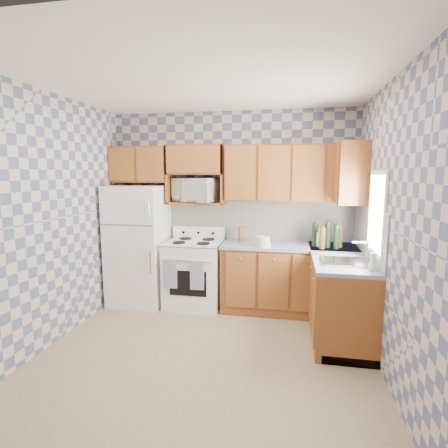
% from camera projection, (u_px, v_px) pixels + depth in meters
% --- Properties ---
extents(floor, '(3.40, 3.40, 0.00)m').
position_uv_depth(floor, '(206.00, 353.00, 3.62)').
color(floor, '#7C6B4C').
rests_on(floor, ground).
extents(back_wall, '(3.40, 0.02, 2.70)m').
position_uv_depth(back_wall, '(232.00, 209.00, 4.98)').
color(back_wall, slate).
rests_on(back_wall, ground).
extents(right_wall, '(0.02, 3.20, 2.70)m').
position_uv_depth(right_wall, '(390.00, 230.00, 3.12)').
color(right_wall, slate).
rests_on(right_wall, ground).
extents(backsplash_back, '(2.60, 0.02, 0.56)m').
position_uv_depth(backsplash_back, '(259.00, 220.00, 4.92)').
color(backsplash_back, white).
rests_on(backsplash_back, back_wall).
extents(backsplash_right, '(0.02, 1.60, 0.56)m').
position_uv_depth(backsplash_right, '(368.00, 232.00, 3.92)').
color(backsplash_right, white).
rests_on(backsplash_right, right_wall).
extents(refrigerator, '(0.75, 0.70, 1.68)m').
position_uv_depth(refrigerator, '(139.00, 245.00, 4.95)').
color(refrigerator, white).
rests_on(refrigerator, floor).
extents(stove_body, '(0.76, 0.65, 0.90)m').
position_uv_depth(stove_body, '(194.00, 274.00, 4.88)').
color(stove_body, white).
rests_on(stove_body, floor).
extents(cooktop, '(0.76, 0.65, 0.02)m').
position_uv_depth(cooktop, '(194.00, 242.00, 4.82)').
color(cooktop, silver).
rests_on(cooktop, stove_body).
extents(backguard, '(0.76, 0.08, 0.17)m').
position_uv_depth(backguard, '(199.00, 232.00, 5.07)').
color(backguard, white).
rests_on(backguard, cooktop).
extents(dish_towel_left, '(0.18, 0.02, 0.38)m').
position_uv_depth(dish_towel_left, '(170.00, 274.00, 4.58)').
color(dish_towel_left, navy).
rests_on(dish_towel_left, stove_body).
extents(dish_towel_right, '(0.18, 0.02, 0.38)m').
position_uv_depth(dish_towel_right, '(197.00, 275.00, 4.51)').
color(dish_towel_right, navy).
rests_on(dish_towel_right, stove_body).
extents(base_cabinets_back, '(1.75, 0.60, 0.88)m').
position_uv_depth(base_cabinets_back, '(288.00, 280.00, 4.67)').
color(base_cabinets_back, brown).
rests_on(base_cabinets_back, floor).
extents(base_cabinets_right, '(0.60, 1.60, 0.88)m').
position_uv_depth(base_cabinets_right, '(338.00, 295.00, 4.08)').
color(base_cabinets_right, brown).
rests_on(base_cabinets_right, floor).
extents(countertop_back, '(1.77, 0.63, 0.04)m').
position_uv_depth(countertop_back, '(289.00, 246.00, 4.60)').
color(countertop_back, slate).
rests_on(countertop_back, base_cabinets_back).
extents(countertop_right, '(0.63, 1.60, 0.04)m').
position_uv_depth(countertop_right, '(340.00, 257.00, 4.01)').
color(countertop_right, slate).
rests_on(countertop_right, base_cabinets_right).
extents(upper_cabinets_back, '(1.75, 0.33, 0.74)m').
position_uv_depth(upper_cabinets_back, '(291.00, 173.00, 4.60)').
color(upper_cabinets_back, brown).
rests_on(upper_cabinets_back, back_wall).
extents(upper_cabinets_fridge, '(0.82, 0.33, 0.50)m').
position_uv_depth(upper_cabinets_fridge, '(141.00, 165.00, 4.97)').
color(upper_cabinets_fridge, brown).
rests_on(upper_cabinets_fridge, back_wall).
extents(upper_cabinets_right, '(0.33, 0.70, 0.74)m').
position_uv_depth(upper_cabinets_right, '(350.00, 173.00, 4.29)').
color(upper_cabinets_right, brown).
rests_on(upper_cabinets_right, right_wall).
extents(microwave_shelf, '(0.80, 0.33, 0.03)m').
position_uv_depth(microwave_shelf, '(197.00, 203.00, 4.90)').
color(microwave_shelf, brown).
rests_on(microwave_shelf, back_wall).
extents(microwave, '(0.69, 0.56, 0.33)m').
position_uv_depth(microwave, '(197.00, 190.00, 4.89)').
color(microwave, white).
rests_on(microwave, microwave_shelf).
extents(sink, '(0.48, 0.40, 0.03)m').
position_uv_depth(sink, '(345.00, 262.00, 3.67)').
color(sink, '#B7B7BC').
rests_on(sink, countertop_right).
extents(window, '(0.02, 0.66, 0.86)m').
position_uv_depth(window, '(377.00, 213.00, 3.54)').
color(window, silver).
rests_on(window, right_wall).
extents(bottle_0, '(0.07, 0.07, 0.33)m').
position_uv_depth(bottle_0, '(328.00, 235.00, 4.38)').
color(bottle_0, black).
rests_on(bottle_0, countertop_back).
extents(bottle_1, '(0.07, 0.07, 0.31)m').
position_uv_depth(bottle_1, '(337.00, 237.00, 4.31)').
color(bottle_1, black).
rests_on(bottle_1, countertop_back).
extents(bottle_2, '(0.07, 0.07, 0.28)m').
position_uv_depth(bottle_2, '(340.00, 236.00, 4.40)').
color(bottle_2, brown).
rests_on(bottle_2, countertop_back).
extents(bottle_3, '(0.07, 0.07, 0.26)m').
position_uv_depth(bottle_3, '(322.00, 238.00, 4.32)').
color(bottle_3, brown).
rests_on(bottle_3, countertop_back).
extents(bottle_4, '(0.07, 0.07, 0.29)m').
position_uv_depth(bottle_4, '(315.00, 235.00, 4.47)').
color(bottle_4, black).
rests_on(bottle_4, countertop_back).
extents(knife_block, '(0.12, 0.12, 0.20)m').
position_uv_depth(knife_block, '(242.00, 234.00, 4.78)').
color(knife_block, brown).
rests_on(knife_block, countertop_back).
extents(electric_kettle, '(0.15, 0.15, 0.19)m').
position_uv_depth(electric_kettle, '(321.00, 239.00, 4.48)').
color(electric_kettle, white).
rests_on(electric_kettle, countertop_back).
extents(food_containers, '(0.20, 0.20, 0.13)m').
position_uv_depth(food_containers, '(263.00, 242.00, 4.44)').
color(food_containers, beige).
rests_on(food_containers, countertop_back).
extents(soap_bottle, '(0.06, 0.06, 0.17)m').
position_uv_depth(soap_bottle, '(373.00, 262.00, 3.36)').
color(soap_bottle, beige).
rests_on(soap_bottle, countertop_right).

